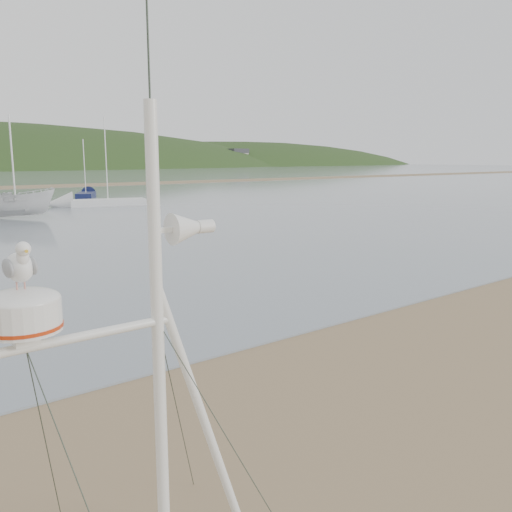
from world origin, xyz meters
TOP-DOWN VIEW (x-y plane):
  - mast_rig at (0.62, -0.29)m, footprint 2.25×2.40m
  - boat_white at (7.80, 31.67)m, footprint 2.60×2.58m
  - sailboat_white_near at (14.06, 37.40)m, footprint 7.75×3.83m
  - sailboat_blue_far at (18.53, 47.53)m, footprint 4.01×5.91m

SIDE VIEW (x-z plane):
  - sailboat_white_near at x=14.06m, z-range -3.43..4.04m
  - sailboat_blue_far at x=18.53m, z-range -2.66..3.26m
  - mast_rig at x=0.62m, z-range -1.31..3.76m
  - boat_white at x=7.80m, z-range 0.04..4.93m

